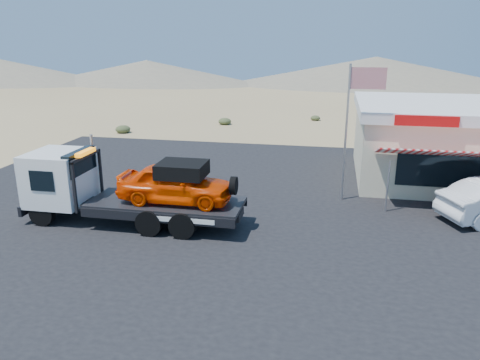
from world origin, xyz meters
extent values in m
plane|color=#967E55|center=(0.00, 0.00, 0.00)|extent=(120.00, 120.00, 0.00)
cube|color=black|center=(2.00, 3.00, 0.01)|extent=(32.00, 24.00, 0.02)
cylinder|color=black|center=(-6.78, -0.89, 0.51)|extent=(0.99, 0.30, 0.99)
cylinder|color=black|center=(-6.78, 1.09, 0.51)|extent=(0.99, 0.30, 0.99)
cylinder|color=black|center=(-2.33, -0.89, 0.51)|extent=(0.99, 0.54, 0.99)
cylinder|color=black|center=(-2.33, 1.09, 0.51)|extent=(0.99, 0.54, 0.99)
cylinder|color=black|center=(-1.04, -0.89, 0.51)|extent=(0.99, 0.54, 0.99)
cylinder|color=black|center=(-1.04, 1.09, 0.51)|extent=(0.99, 0.54, 0.99)
cube|color=black|center=(-3.12, 0.10, 0.66)|extent=(8.11, 0.99, 0.30)
cube|color=white|center=(-6.48, 0.10, 1.70)|extent=(2.18, 2.32, 2.08)
cube|color=black|center=(-5.54, 0.10, 2.39)|extent=(0.35, 1.98, 0.89)
cube|color=black|center=(-5.25, 0.10, 1.65)|extent=(0.10, 2.18, 1.98)
cube|color=orange|center=(-5.25, 0.10, 2.79)|extent=(0.25, 1.19, 0.15)
cube|color=black|center=(-2.03, 0.10, 0.93)|extent=(5.93, 2.27, 0.15)
imported|color=#F33E00|center=(-1.64, 0.10, 1.75)|extent=(4.35, 1.75, 1.48)
cube|color=black|center=(-1.34, 0.10, 2.31)|extent=(1.78, 1.48, 0.54)
cube|color=beige|center=(10.50, 9.00, 1.72)|extent=(10.00, 8.00, 3.40)
cube|color=white|center=(10.50, 9.00, 3.67)|extent=(10.40, 8.40, 0.50)
cube|color=red|center=(8.00, 4.74, 3.67)|extent=(2.60, 0.12, 0.45)
cylinder|color=#99999E|center=(6.50, 3.30, 1.12)|extent=(0.08, 0.08, 2.20)
cylinder|color=#99999E|center=(4.70, 4.50, 3.02)|extent=(0.10, 0.10, 6.00)
cube|color=#B20C14|center=(5.45, 4.50, 5.42)|extent=(1.50, 0.02, 0.90)
ellipsoid|color=#354022|center=(-11.65, 16.92, 0.30)|extent=(1.13, 1.13, 0.61)
ellipsoid|color=#354022|center=(-4.78, 21.90, 0.29)|extent=(1.07, 1.07, 0.58)
ellipsoid|color=#354022|center=(2.60, 25.38, 0.23)|extent=(0.85, 0.85, 0.46)
cone|color=#726B59|center=(-25.00, 55.00, 1.75)|extent=(36.00, 36.00, 3.50)
cone|color=#726B59|center=(10.00, 58.00, 2.10)|extent=(44.00, 44.00, 4.20)
camera|label=1|loc=(4.10, -16.03, 7.11)|focal=35.00mm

